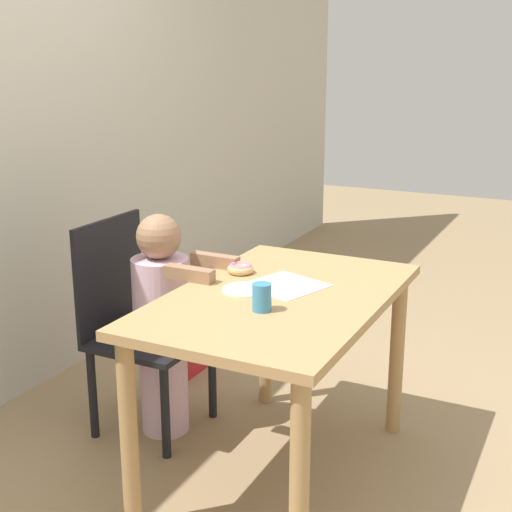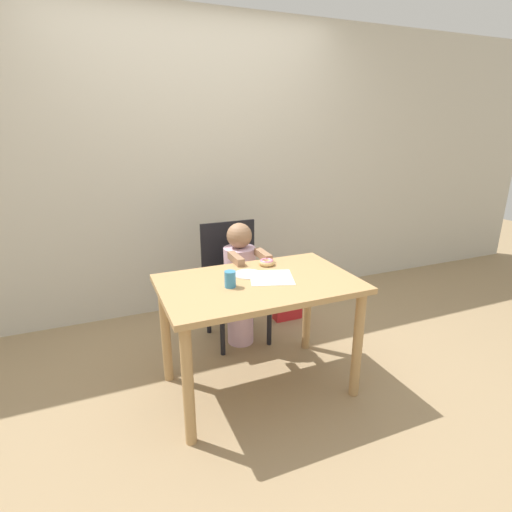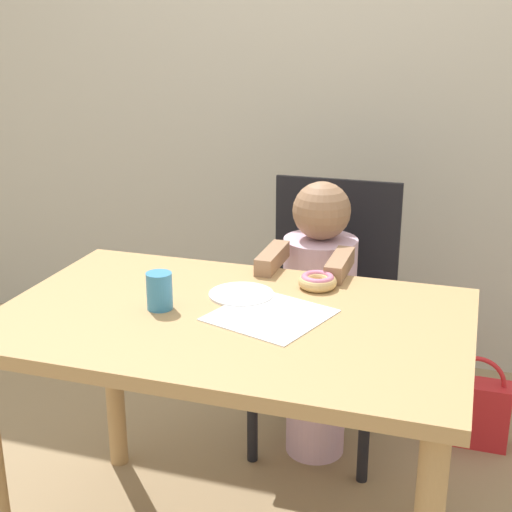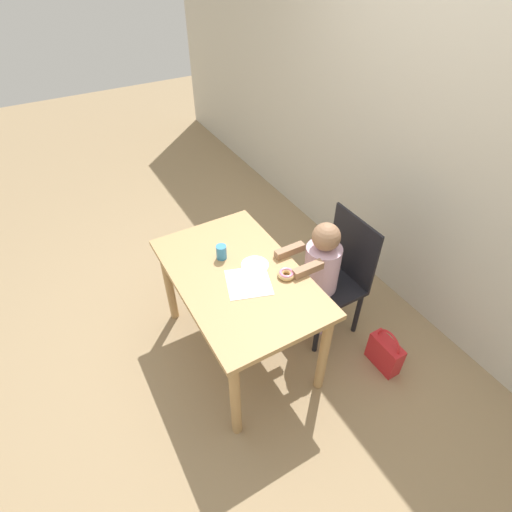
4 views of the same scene
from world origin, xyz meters
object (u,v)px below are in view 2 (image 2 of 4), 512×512
(donut, at_px, (267,262))
(handbag, at_px, (287,305))
(chair, at_px, (234,281))
(cup, at_px, (230,279))
(child_figure, at_px, (240,284))

(donut, distance_m, handbag, 0.94)
(chair, xyz_separation_m, cup, (-0.28, -0.72, 0.32))
(donut, relative_size, cup, 1.11)
(chair, bearing_deg, handbag, 8.98)
(donut, bearing_deg, cup, -142.89)
(donut, bearing_deg, child_figure, 101.45)
(chair, distance_m, child_figure, 0.13)
(cup, bearing_deg, child_figure, 64.73)
(handbag, xyz_separation_m, cup, (-0.79, -0.80, 0.65))
(chair, relative_size, cup, 9.54)
(child_figure, relative_size, donut, 9.06)
(cup, bearing_deg, donut, 37.11)
(chair, height_order, donut, chair)
(donut, height_order, handbag, donut)
(chair, height_order, handbag, chair)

